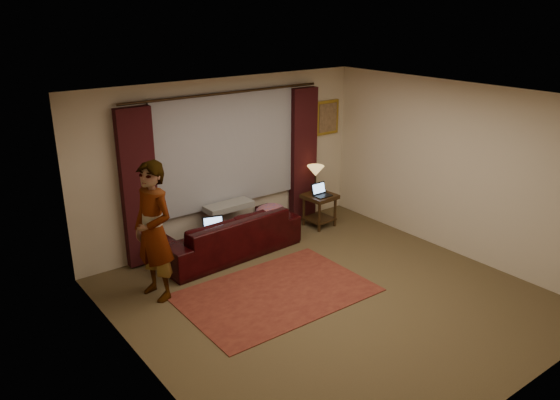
# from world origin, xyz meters

# --- Properties ---
(floor) EXTENTS (5.00, 5.00, 0.01)m
(floor) POSITION_xyz_m (0.00, 0.00, -0.01)
(floor) COLOR brown
(floor) RESTS_ON ground
(ceiling) EXTENTS (5.00, 5.00, 0.02)m
(ceiling) POSITION_xyz_m (0.00, 0.00, 2.60)
(ceiling) COLOR silver
(ceiling) RESTS_ON ground
(wall_back) EXTENTS (5.00, 0.02, 2.60)m
(wall_back) POSITION_xyz_m (0.00, 2.50, 1.30)
(wall_back) COLOR beige
(wall_back) RESTS_ON ground
(wall_front) EXTENTS (5.00, 0.02, 2.60)m
(wall_front) POSITION_xyz_m (0.00, -2.50, 1.30)
(wall_front) COLOR beige
(wall_front) RESTS_ON ground
(wall_left) EXTENTS (0.02, 5.00, 2.60)m
(wall_left) POSITION_xyz_m (-2.50, 0.00, 1.30)
(wall_left) COLOR beige
(wall_left) RESTS_ON ground
(wall_right) EXTENTS (0.02, 5.00, 2.60)m
(wall_right) POSITION_xyz_m (2.50, 0.00, 1.30)
(wall_right) COLOR beige
(wall_right) RESTS_ON ground
(sheer_curtain) EXTENTS (2.50, 0.05, 1.80)m
(sheer_curtain) POSITION_xyz_m (0.00, 2.44, 1.50)
(sheer_curtain) COLOR #9C9DA4
(sheer_curtain) RESTS_ON wall_back
(drape_left) EXTENTS (0.50, 0.14, 2.30)m
(drape_left) POSITION_xyz_m (-1.50, 2.39, 1.18)
(drape_left) COLOR #330E10
(drape_left) RESTS_ON floor
(drape_right) EXTENTS (0.50, 0.14, 2.30)m
(drape_right) POSITION_xyz_m (1.50, 2.39, 1.18)
(drape_right) COLOR #330E10
(drape_right) RESTS_ON floor
(curtain_rod) EXTENTS (0.04, 0.04, 3.40)m
(curtain_rod) POSITION_xyz_m (0.00, 2.39, 2.38)
(curtain_rod) COLOR #2F2012
(curtain_rod) RESTS_ON wall_back
(picture_frame) EXTENTS (0.50, 0.04, 0.60)m
(picture_frame) POSITION_xyz_m (2.10, 2.47, 1.75)
(picture_frame) COLOR #B18E2B
(picture_frame) RESTS_ON wall_back
(sofa) EXTENTS (2.30, 1.10, 0.91)m
(sofa) POSITION_xyz_m (-0.32, 1.96, 0.45)
(sofa) COLOR black
(sofa) RESTS_ON floor
(throw_blanket) EXTENTS (0.78, 0.33, 0.09)m
(throw_blanket) POSITION_xyz_m (-0.14, 2.21, 0.91)
(throw_blanket) COLOR gray
(throw_blanket) RESTS_ON sofa
(clothing_pile) EXTENTS (0.58, 0.49, 0.21)m
(clothing_pile) POSITION_xyz_m (0.40, 1.85, 0.56)
(clothing_pile) COLOR #804A59
(clothing_pile) RESTS_ON sofa
(laptop_sofa) EXTENTS (0.40, 0.42, 0.23)m
(laptop_sofa) POSITION_xyz_m (-0.63, 1.82, 0.57)
(laptop_sofa) COLOR black
(laptop_sofa) RESTS_ON sofa
(area_rug) EXTENTS (2.49, 1.66, 0.01)m
(area_rug) POSITION_xyz_m (-0.48, 0.52, 0.01)
(area_rug) COLOR maroon
(area_rug) RESTS_ON floor
(end_table) EXTENTS (0.52, 0.52, 0.57)m
(end_table) POSITION_xyz_m (1.53, 1.96, 0.28)
(end_table) COLOR black
(end_table) RESTS_ON floor
(tiffany_lamp) EXTENTS (0.33, 0.33, 0.47)m
(tiffany_lamp) POSITION_xyz_m (1.55, 2.11, 0.80)
(tiffany_lamp) COLOR olive
(tiffany_lamp) RESTS_ON end_table
(laptop_table) EXTENTS (0.30, 0.33, 0.21)m
(laptop_table) POSITION_xyz_m (1.52, 1.88, 0.68)
(laptop_table) COLOR black
(laptop_table) RESTS_ON end_table
(person) EXTENTS (0.63, 0.63, 1.84)m
(person) POSITION_xyz_m (-1.75, 1.41, 0.92)
(person) COLOR gray
(person) RESTS_ON floor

